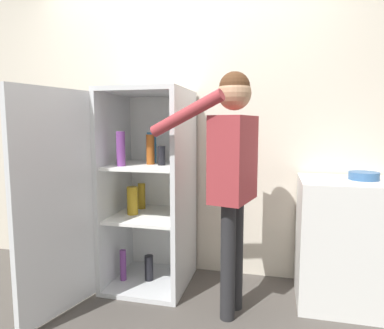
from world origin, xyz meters
name	(u,v)px	position (x,y,z in m)	size (l,w,h in m)	color
ground_plane	(143,328)	(0.00, 0.00, 0.00)	(12.00, 12.00, 0.00)	#4C4742
wall_back	(183,125)	(0.00, 0.98, 1.27)	(7.00, 0.06, 2.55)	beige
refrigerator	(134,191)	(-0.27, 0.52, 0.77)	(0.82, 1.25, 1.55)	silver
person	(232,161)	(0.52, 0.31, 1.05)	(0.68, 0.49, 1.62)	#262628
counter	(347,242)	(1.30, 0.65, 0.45)	(0.68, 0.57, 0.90)	white
bowl	(364,176)	(1.39, 0.67, 0.93)	(0.20, 0.20, 0.06)	#335B8E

